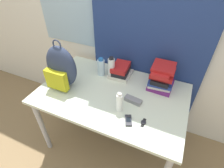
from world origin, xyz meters
TOP-DOWN VIEW (x-y plane):
  - wall_back at (-0.00, 0.94)m, footprint 6.00×0.06m
  - curtain_blue at (0.17, 0.88)m, footprint 1.14×0.04m
  - desk at (0.00, 0.43)m, footprint 1.34×0.85m
  - backpack at (-0.46, 0.34)m, footprint 0.30×0.21m
  - book_stack_left at (-0.03, 0.71)m, footprint 0.21×0.23m
  - book_stack_center at (0.38, 0.70)m, footprint 0.24×0.29m
  - water_bottle at (-0.22, 0.64)m, footprint 0.07×0.07m
  - sports_bottle at (-0.10, 0.64)m, footprint 0.07×0.07m
  - sunscreen_bottle at (0.14, 0.26)m, footprint 0.05×0.05m
  - cell_phone at (0.25, 0.18)m, footprint 0.09×0.12m
  - sunglasses_case at (0.21, 0.39)m, footprint 0.16×0.08m
  - wristwatch at (0.36, 0.21)m, footprint 0.04×0.09m

SIDE VIEW (x-z plane):
  - desk at x=0.00m, z-range 0.30..1.05m
  - wristwatch at x=0.36m, z-range 0.75..0.77m
  - cell_phone at x=0.25m, z-range 0.75..0.77m
  - sunglasses_case at x=0.21m, z-range 0.76..0.79m
  - book_stack_left at x=-0.03m, z-range 0.75..0.87m
  - sunscreen_bottle at x=0.14m, z-range 0.75..0.94m
  - water_bottle at x=-0.22m, z-range 0.75..0.94m
  - sports_bottle at x=-0.10m, z-range 0.75..0.98m
  - book_stack_center at x=0.38m, z-range 0.75..0.98m
  - backpack at x=-0.46m, z-range 0.72..1.18m
  - curtain_blue at x=0.17m, z-range 0.00..2.50m
  - wall_back at x=0.00m, z-range 0.00..2.50m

